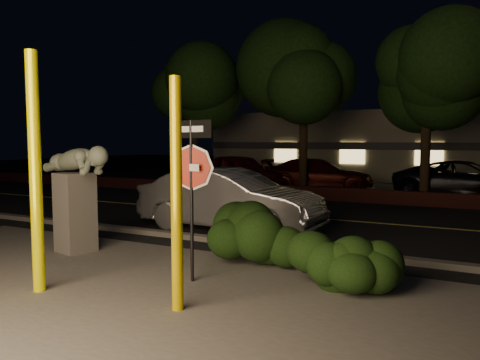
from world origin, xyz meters
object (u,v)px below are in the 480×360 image
Objects in this scene: parked_car_red at (239,172)px; parked_car_darkred at (318,175)px; yellow_pole_left at (35,173)px; silver_sedan at (230,200)px; sculpture at (76,187)px; signpost at (191,168)px; parked_car_dark at (467,180)px; yellow_pole_right at (177,196)px.

parked_car_darkred is at bearing -48.30° from parked_car_red.
silver_sedan is (0.25, 5.67, -1.02)m from yellow_pole_left.
yellow_pole_left reaches higher than sculpture.
parked_car_red is at bearing 27.55° from silver_sedan.
signpost is 1.19× the size of sculpture.
parked_car_red is 0.90× the size of parked_car_dark.
yellow_pole_left is 0.74× the size of parked_car_red.
yellow_pole_right reaches higher than silver_sedan.
parked_car_dark is at bearing 76.07° from sculpture.
yellow_pole_right is 4.17m from sculpture.
parked_car_red reaches higher than parked_car_dark.
yellow_pole_right reaches higher than parked_car_darkred.
signpost is (1.80, 1.48, 0.05)m from yellow_pole_left.
yellow_pole_left is 1.15× the size of yellow_pole_right.
signpost is at bearing -130.46° from parked_car_red.
sculpture is (-3.22, 0.63, -0.51)m from signpost.
yellow_pole_left is 16.44m from parked_car_dark.
parked_car_darkred is at bearing 6.88° from silver_sedan.
yellow_pole_left is 1.65× the size of sculpture.
silver_sedan is (1.67, 3.56, -0.57)m from sculpture.
silver_sedan is (-2.09, 5.37, -0.78)m from yellow_pole_right.
silver_sedan is at bearing 158.36° from parked_car_dark.
parked_car_red is at bearing 114.19° from yellow_pole_right.
yellow_pole_left is 0.72× the size of parked_car_darkred.
yellow_pole_left is at bearing -172.69° from yellow_pole_right.
sculpture is 13.87m from parked_car_darkred.
yellow_pole_right is 16.03m from parked_car_red.
sculpture is 15.04m from parked_car_dark.
sculpture is 0.45× the size of parked_car_red.
signpost is 3.32m from sculpture.
yellow_pole_right is at bearing -52.93° from signpost.
yellow_pole_right is at bearing 174.83° from parked_car_dark.
parked_car_dark is (3.71, 13.96, -1.12)m from signpost.
parked_car_red is (-4.47, 9.24, 0.04)m from silver_sedan.
signpost reaches higher than sculpture.
silver_sedan is 11.11m from parked_car_dark.
signpost is at bearing 171.80° from parked_car_dark.
silver_sedan reaches higher than parked_car_darkred.
yellow_pole_right is at bearing -130.46° from parked_car_red.
parked_car_dark is at bearing -26.63° from silver_sedan.
sculpture reaches higher than parked_car_red.
parked_car_darkred is at bearing 100.52° from sculpture.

